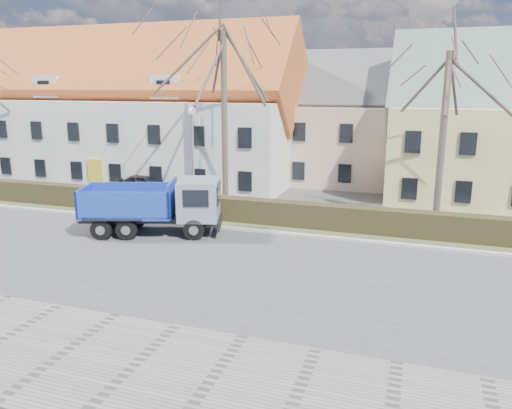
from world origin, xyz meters
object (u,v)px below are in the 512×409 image
(dump_truck, at_px, (147,206))
(streetlight, at_px, (193,161))
(parked_car_a, at_px, (145,184))
(cart_frame, at_px, (166,217))

(dump_truck, xyz_separation_m, streetlight, (0.48, 4.41, 1.67))
(streetlight, height_order, parked_car_a, streetlight)
(streetlight, xyz_separation_m, parked_car_a, (-5.61, 3.81, -2.43))
(cart_frame, bearing_deg, streetlight, 73.58)
(dump_truck, height_order, cart_frame, dump_truck)
(parked_car_a, bearing_deg, dump_truck, -151.07)
(dump_truck, distance_m, streetlight, 4.74)
(cart_frame, height_order, parked_car_a, parked_car_a)
(cart_frame, bearing_deg, parked_car_a, 129.07)
(dump_truck, bearing_deg, parked_car_a, 103.45)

